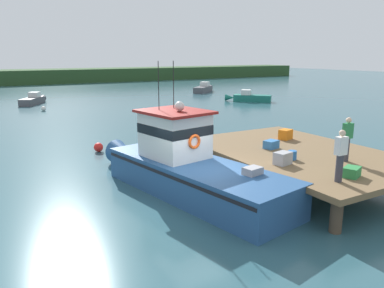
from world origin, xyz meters
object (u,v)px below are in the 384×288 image
Objects in this scene: main_fishing_boat at (186,165)px; mooring_buoy_inshore at (43,109)px; deckhand_by_the_boat at (347,138)px; moored_boat_near_channel at (249,98)px; crate_single_by_cleat at (352,172)px; moored_boat_mid_harbor at (204,89)px; moored_boat_off_the_point at (34,100)px; deckhand_further_back at (340,155)px; mooring_buoy_outer at (98,147)px; crate_single_far at (286,134)px; crate_stack_near_edge at (271,144)px; crate_stack_mid_dock at (283,158)px; bait_bucket at (292,155)px; mooring_buoy_spare_mooring at (155,119)px.

mooring_buoy_inshore is at bearing 92.68° from main_fishing_boat.
deckhand_by_the_boat is 28.11m from moored_boat_near_channel.
moored_boat_mid_harbor is (17.20, 36.96, -0.90)m from crate_single_by_cleat.
mooring_buoy_inshore is at bearing 99.48° from crate_single_by_cleat.
main_fishing_boat is 6.12× the size of deckhand_by_the_boat.
moored_boat_off_the_point is 22.77m from moored_boat_near_channel.
deckhand_further_back is 3.35× the size of mooring_buoy_outer.
crate_single_far reaches higher than moored_boat_near_channel.
crate_stack_near_edge reaches higher than moored_boat_near_channel.
moored_boat_near_channel is 9.79× the size of mooring_buoy_inshore.
deckhand_by_the_boat reaches higher than moored_boat_near_channel.
crate_single_far is (3.00, 3.04, 0.01)m from crate_stack_mid_dock.
crate_stack_mid_dock is at bearing -158.43° from bait_bucket.
deckhand_by_the_boat is at bearing 44.46° from crate_single_by_cleat.
mooring_buoy_inshore is at bearing 97.97° from deckhand_further_back.
crate_stack_near_edge is 0.13× the size of moored_boat_off_the_point.
moored_boat_near_channel is at bearing 58.02° from crate_single_by_cleat.
crate_stack_near_edge is 25.35m from mooring_buoy_inshore.
bait_bucket reaches higher than crate_single_by_cleat.
moored_boat_mid_harbor reaches higher than moored_boat_near_channel.
main_fishing_boat is at bearing 130.26° from crate_single_by_cleat.
deckhand_by_the_boat is (1.54, -1.13, 0.69)m from bait_bucket.
crate_single_by_cleat reaches higher than mooring_buoy_inshore.
main_fishing_boat is 5.84m from crate_single_far.
mooring_buoy_inshore is at bearing 121.62° from mooring_buoy_spare_mooring.
moored_boat_mid_harbor is at bearing 62.48° from crate_stack_mid_dock.
moored_boat_mid_harbor is at bearing 5.52° from moored_boat_off_the_point.
deckhand_further_back reaches higher than crate_single_by_cleat.
crate_single_far is 0.37× the size of deckhand_by_the_boat.
main_fishing_boat reaches higher than mooring_buoy_outer.
moored_boat_off_the_point is 9.37× the size of mooring_buoy_outer.
moored_boat_near_channel is at bearing 47.11° from main_fishing_boat.
deckhand_further_back is at bearing -56.76° from main_fishing_boat.
crate_stack_near_edge is at bearing 85.66° from crate_single_by_cleat.
bait_bucket is (0.76, 0.30, -0.05)m from crate_stack_mid_dock.
crate_single_far is at bearing -124.33° from moored_boat_near_channel.
mooring_buoy_spare_mooring is (1.53, 18.65, -1.16)m from crate_single_by_cleat.
moored_boat_mid_harbor is (17.96, 37.07, -1.59)m from deckhand_further_back.
crate_single_far is 24.79m from mooring_buoy_inshore.
moored_boat_off_the_point is 22.17m from moored_boat_mid_harbor.
bait_bucket is (-0.49, -1.73, 0.00)m from crate_stack_near_edge.
mooring_buoy_spare_mooring is at bearing 85.31° from crate_single_by_cleat.
moored_boat_off_the_point is at bearing 96.70° from deckhand_further_back.
main_fishing_boat is at bearing 151.96° from bait_bucket.
crate_stack_mid_dock is at bearing -125.86° from moored_boat_near_channel.
mooring_buoy_outer is (-5.13, 7.66, -1.13)m from crate_stack_near_edge.
mooring_buoy_outer reaches higher than mooring_buoy_spare_mooring.
mooring_buoy_spare_mooring is 9.29m from mooring_buoy_outer.
moored_boat_mid_harbor is 10.87× the size of mooring_buoy_inshore.
moored_boat_off_the_point is at bearing 97.96° from crate_single_by_cleat.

